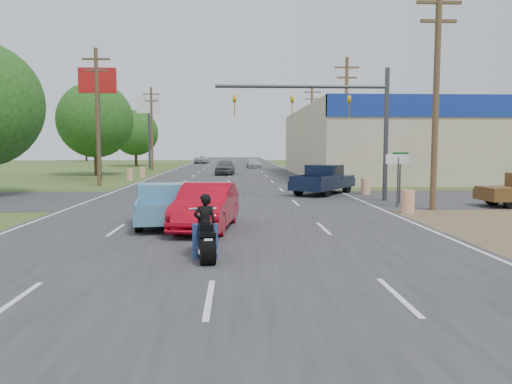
{
  "coord_description": "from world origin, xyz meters",
  "views": [
    {
      "loc": [
        0.49,
        -9.18,
        2.87
      ],
      "look_at": [
        1.23,
        8.14,
        1.3
      ],
      "focal_mm": 35.0,
      "sensor_mm": 36.0,
      "label": 1
    }
  ],
  "objects_px": {
    "navy_pickup": "(324,179)",
    "rider": "(205,228)",
    "blue_pickup": "(162,204)",
    "distant_car_white": "(202,160)",
    "motorcycle": "(205,238)",
    "distant_car_silver": "(254,163)",
    "red_convertible": "(206,207)",
    "distant_car_grey": "(225,167)"
  },
  "relations": [
    {
      "from": "distant_car_silver",
      "to": "distant_car_white",
      "type": "height_order",
      "value": "distant_car_white"
    },
    {
      "from": "red_convertible",
      "to": "blue_pickup",
      "type": "relative_size",
      "value": 1.01
    },
    {
      "from": "navy_pickup",
      "to": "distant_car_silver",
      "type": "bearing_deg",
      "value": 128.45
    },
    {
      "from": "navy_pickup",
      "to": "distant_car_silver",
      "type": "height_order",
      "value": "navy_pickup"
    },
    {
      "from": "distant_car_grey",
      "to": "distant_car_silver",
      "type": "bearing_deg",
      "value": 81.12
    },
    {
      "from": "blue_pickup",
      "to": "distant_car_grey",
      "type": "xyz_separation_m",
      "value": [
        1.7,
        33.21,
        0.02
      ]
    },
    {
      "from": "motorcycle",
      "to": "blue_pickup",
      "type": "height_order",
      "value": "blue_pickup"
    },
    {
      "from": "motorcycle",
      "to": "blue_pickup",
      "type": "relative_size",
      "value": 0.5
    },
    {
      "from": "rider",
      "to": "distant_car_grey",
      "type": "xyz_separation_m",
      "value": [
        -0.23,
        38.87,
        -0.01
      ]
    },
    {
      "from": "blue_pickup",
      "to": "navy_pickup",
      "type": "relative_size",
      "value": 0.86
    },
    {
      "from": "navy_pickup",
      "to": "blue_pickup",
      "type": "bearing_deg",
      "value": -90.57
    },
    {
      "from": "motorcycle",
      "to": "rider",
      "type": "bearing_deg",
      "value": 90.0
    },
    {
      "from": "rider",
      "to": "navy_pickup",
      "type": "height_order",
      "value": "navy_pickup"
    },
    {
      "from": "blue_pickup",
      "to": "motorcycle",
      "type": "bearing_deg",
      "value": -79.14
    },
    {
      "from": "navy_pickup",
      "to": "rider",
      "type": "bearing_deg",
      "value": -75.51
    },
    {
      "from": "red_convertible",
      "to": "navy_pickup",
      "type": "relative_size",
      "value": 0.86
    },
    {
      "from": "navy_pickup",
      "to": "distant_car_white",
      "type": "bearing_deg",
      "value": 135.27
    },
    {
      "from": "motorcycle",
      "to": "blue_pickup",
      "type": "bearing_deg",
      "value": 100.74
    },
    {
      "from": "distant_car_silver",
      "to": "navy_pickup",
      "type": "bearing_deg",
      "value": -89.58
    },
    {
      "from": "red_convertible",
      "to": "rider",
      "type": "xyz_separation_m",
      "value": [
        0.23,
        -4.6,
        -0.0
      ]
    },
    {
      "from": "red_convertible",
      "to": "blue_pickup",
      "type": "distance_m",
      "value": 2.0
    },
    {
      "from": "rider",
      "to": "blue_pickup",
      "type": "height_order",
      "value": "rider"
    },
    {
      "from": "navy_pickup",
      "to": "distant_car_white",
      "type": "height_order",
      "value": "navy_pickup"
    },
    {
      "from": "navy_pickup",
      "to": "distant_car_white",
      "type": "relative_size",
      "value": 1.16
    },
    {
      "from": "distant_car_grey",
      "to": "distant_car_silver",
      "type": "height_order",
      "value": "distant_car_grey"
    },
    {
      "from": "distant_car_grey",
      "to": "distant_car_white",
      "type": "xyz_separation_m",
      "value": [
        -4.74,
        35.6,
        -0.12
      ]
    },
    {
      "from": "red_convertible",
      "to": "distant_car_grey",
      "type": "distance_m",
      "value": 34.27
    },
    {
      "from": "blue_pickup",
      "to": "distant_car_white",
      "type": "relative_size",
      "value": 0.99
    },
    {
      "from": "motorcycle",
      "to": "distant_car_silver",
      "type": "height_order",
      "value": "distant_car_silver"
    },
    {
      "from": "motorcycle",
      "to": "distant_car_silver",
      "type": "distance_m",
      "value": 55.56
    },
    {
      "from": "motorcycle",
      "to": "distant_car_grey",
      "type": "height_order",
      "value": "distant_car_grey"
    },
    {
      "from": "motorcycle",
      "to": "distant_car_silver",
      "type": "bearing_deg",
      "value": 78.61
    },
    {
      "from": "blue_pickup",
      "to": "red_convertible",
      "type": "bearing_deg",
      "value": -39.84
    },
    {
      "from": "red_convertible",
      "to": "distant_car_grey",
      "type": "relative_size",
      "value": 1.04
    },
    {
      "from": "motorcycle",
      "to": "distant_car_white",
      "type": "xyz_separation_m",
      "value": [
        -4.97,
        74.54,
        0.13
      ]
    },
    {
      "from": "blue_pickup",
      "to": "distant_car_white",
      "type": "height_order",
      "value": "blue_pickup"
    },
    {
      "from": "distant_car_silver",
      "to": "distant_car_white",
      "type": "bearing_deg",
      "value": 109.79
    },
    {
      "from": "rider",
      "to": "distant_car_white",
      "type": "relative_size",
      "value": 0.33
    },
    {
      "from": "distant_car_grey",
      "to": "distant_car_silver",
      "type": "xyz_separation_m",
      "value": [
        3.62,
        16.52,
        -0.15
      ]
    },
    {
      "from": "distant_car_silver",
      "to": "motorcycle",
      "type": "bearing_deg",
      "value": -97.34
    },
    {
      "from": "red_convertible",
      "to": "distant_car_silver",
      "type": "height_order",
      "value": "red_convertible"
    },
    {
      "from": "motorcycle",
      "to": "rider",
      "type": "distance_m",
      "value": 0.26
    }
  ]
}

